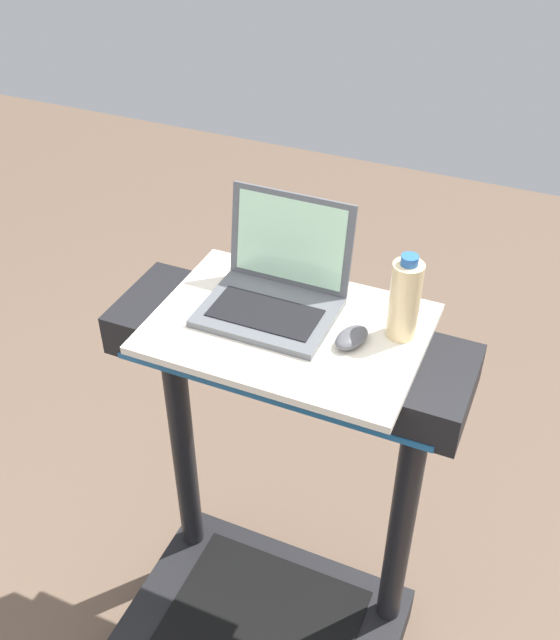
# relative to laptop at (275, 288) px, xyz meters

# --- Properties ---
(desk_board) EXTENTS (0.65, 0.46, 0.02)m
(desk_board) POSITION_rel_laptop_xyz_m (0.06, -0.06, -0.06)
(desk_board) COLOR beige
(desk_board) RESTS_ON treadmill_base
(laptop) EXTENTS (0.32, 0.28, 0.26)m
(laptop) POSITION_rel_laptop_xyz_m (0.00, 0.00, 0.00)
(laptop) COLOR #515459
(laptop) RESTS_ON desk_board
(computer_mouse) EXTENTS (0.09, 0.11, 0.03)m
(computer_mouse) POSITION_rel_laptop_xyz_m (0.22, -0.07, -0.03)
(computer_mouse) COLOR #4C4C51
(computer_mouse) RESTS_ON desk_board
(water_bottle) EXTENTS (0.07, 0.07, 0.22)m
(water_bottle) POSITION_rel_laptop_xyz_m (0.32, 0.01, 0.05)
(water_bottle) COLOR beige
(water_bottle) RESTS_ON desk_board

